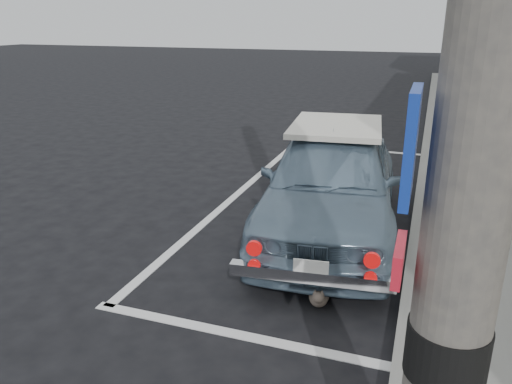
% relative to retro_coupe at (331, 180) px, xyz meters
% --- Properties ---
extents(ground, '(80.00, 80.00, 0.00)m').
position_rel_retro_coupe_xyz_m(ground, '(-0.77, -2.08, -0.70)').
color(ground, black).
rests_on(ground, ground).
extents(pline_rear, '(3.00, 0.12, 0.01)m').
position_rel_retro_coupe_xyz_m(pline_rear, '(-0.27, -2.58, -0.70)').
color(pline_rear, silver).
rests_on(pline_rear, ground).
extents(pline_front, '(3.00, 0.12, 0.01)m').
position_rel_retro_coupe_xyz_m(pline_front, '(-0.27, 4.42, -0.70)').
color(pline_front, silver).
rests_on(pline_front, ground).
extents(pline_side, '(0.12, 7.00, 0.01)m').
position_rel_retro_coupe_xyz_m(pline_side, '(-1.67, 0.92, -0.70)').
color(pline_side, silver).
rests_on(pline_side, ground).
extents(retro_coupe, '(2.07, 4.25, 1.39)m').
position_rel_retro_coupe_xyz_m(retro_coupe, '(0.00, 0.00, 0.00)').
color(retro_coupe, slate).
rests_on(retro_coupe, ground).
extents(cat, '(0.25, 0.45, 0.24)m').
position_rel_retro_coupe_xyz_m(cat, '(0.27, -1.86, -0.59)').
color(cat, '#6C5D52').
rests_on(cat, ground).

